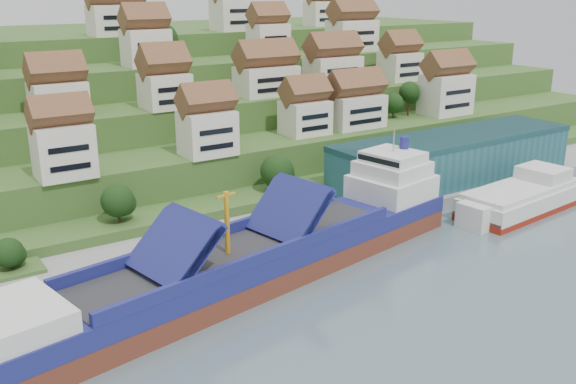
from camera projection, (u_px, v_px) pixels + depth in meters
ground at (304, 269)px, 102.29m from camera, size 300.00×300.00×0.00m
quay at (344, 213)px, 124.38m from camera, size 180.00×14.00×2.20m
hillside at (95, 106)px, 181.26m from camera, size 260.00×128.00×31.00m
hillside_village at (162, 73)px, 144.37m from camera, size 159.25×65.24×29.06m
hillside_trees at (164, 123)px, 130.16m from camera, size 138.17×62.17×31.54m
warehouse at (454, 157)px, 140.94m from camera, size 60.00×15.00×10.00m
flagpole at (354, 192)px, 117.66m from camera, size 1.28×0.16×8.00m
cargo_ship at (262, 257)px, 97.98m from camera, size 84.04×27.44×18.49m
second_ship at (523, 198)px, 128.12m from camera, size 30.42×13.71×8.56m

